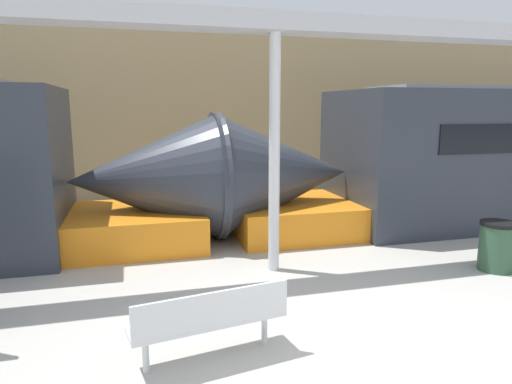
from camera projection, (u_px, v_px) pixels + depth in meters
The scene contains 6 objects.
ground_plane at pixel (341, 371), 4.77m from camera, with size 60.00×60.00×0.00m, color #B2AFA8.
station_wall at pixel (200, 115), 13.73m from camera, with size 56.00×0.20×5.00m, color tan.
bench_near at pixel (210, 318), 4.87m from camera, with size 1.76×0.72×0.84m.
trash_bin at pixel (497, 246), 7.69m from camera, with size 0.60×0.60×0.84m.
support_column_near at pixel (274, 156), 7.44m from camera, with size 0.18×0.18×3.87m, color silver.
canopy_beam at pixel (275, 23), 7.06m from camera, with size 28.00×0.60×0.28m, color #B7B7BC.
Camera 1 is at (-1.99, -3.97, 2.71)m, focal length 32.00 mm.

